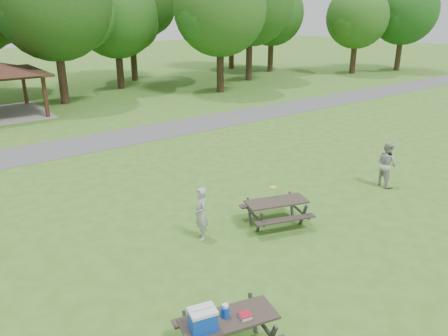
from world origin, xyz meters
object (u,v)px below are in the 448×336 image
at_px(picnic_table_near, 221,323).
at_px(frisbee_catcher, 386,164).
at_px(picnic_table_middle, 276,207).
at_px(frisbee_thrower, 201,214).

distance_m(picnic_table_near, frisbee_catcher, 11.06).
bearing_deg(picnic_table_middle, frisbee_thrower, 164.32).
bearing_deg(frisbee_thrower, picnic_table_middle, 87.94).
xyz_separation_m(frisbee_thrower, frisbee_catcher, (8.18, -0.81, 0.07)).
distance_m(picnic_table_near, frisbee_thrower, 4.82).
relative_size(picnic_table_middle, frisbee_catcher, 1.32).
height_order(picnic_table_middle, frisbee_catcher, frisbee_catcher).
bearing_deg(picnic_table_near, picnic_table_middle, 36.31).
bearing_deg(frisbee_catcher, frisbee_thrower, 94.86).
xyz_separation_m(picnic_table_near, frisbee_catcher, (10.52, 3.41, 0.12)).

